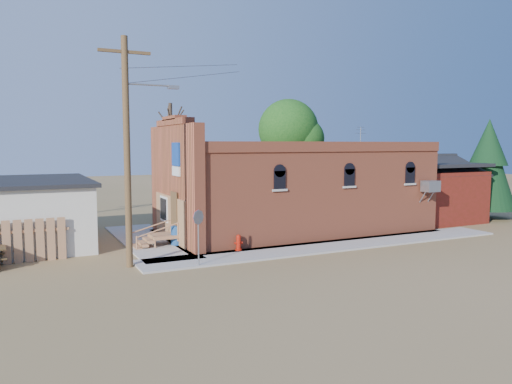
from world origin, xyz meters
name	(u,v)px	position (x,y,z in m)	size (l,w,h in m)	color
ground	(320,253)	(0.00, 0.00, 0.00)	(120.00, 120.00, 0.00)	brown
sidewalk_south	(336,246)	(1.50, 0.90, 0.04)	(19.00, 2.20, 0.08)	#9E9991
sidewalk_west	(148,241)	(-6.30, 6.00, 0.04)	(2.60, 10.00, 0.08)	#9E9991
brick_bar	(291,190)	(1.64, 5.49, 2.34)	(16.40, 7.97, 6.30)	#C45C3B
red_shed	(424,185)	(11.50, 5.50, 2.27)	(5.40, 6.40, 4.30)	#531B0E
wood_fence	(1,243)	(-12.80, 3.80, 0.90)	(5.20, 0.10, 1.80)	#A07548
utility_pole	(128,147)	(-8.14, 1.20, 4.77)	(3.12, 0.26, 9.00)	#492F1D
tree_bare_near	(171,127)	(-3.00, 13.00, 5.96)	(2.80, 2.80, 7.65)	#413125
tree_leafy	(288,129)	(6.00, 13.50, 5.93)	(4.40, 4.40, 8.15)	#413125
evergreen_tree	(488,162)	(15.50, 4.00, 3.71)	(3.60, 3.60, 6.50)	#413125
fire_hydrant	(239,243)	(-3.19, 1.80, 0.44)	(0.42, 0.41, 0.73)	#9E1609
stop_sign	(198,222)	(-5.72, 0.00, 1.79)	(0.54, 0.35, 2.23)	gray
trash_barrel	(177,235)	(-5.30, 4.29, 0.54)	(0.60, 0.60, 0.92)	navy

